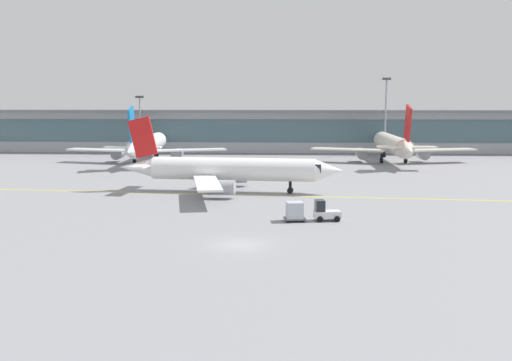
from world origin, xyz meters
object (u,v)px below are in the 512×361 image
(gate_airplane_2, at_px, (392,145))
(taxiing_regional_jet, at_px, (230,170))
(apron_light_mast_2, at_px, (386,114))
(apron_light_mast_1, at_px, (140,122))
(gate_airplane_1, at_px, (147,145))
(cargo_dolly_lead, at_px, (295,211))
(baggage_tug, at_px, (325,212))

(gate_airplane_2, height_order, taxiing_regional_jet, gate_airplane_2)
(apron_light_mast_2, bearing_deg, apron_light_mast_1, 178.10)
(gate_airplane_1, xyz_separation_m, apron_light_mast_2, (47.61, 14.93, 5.65))
(gate_airplane_1, xyz_separation_m, gate_airplane_2, (46.84, 2.12, 0.08))
(gate_airplane_1, distance_m, cargo_dolly_lead, 59.60)
(taxiing_regional_jet, height_order, baggage_tug, taxiing_regional_jet)
(gate_airplane_1, bearing_deg, baggage_tug, -152.43)
(cargo_dolly_lead, bearing_deg, gate_airplane_1, 109.85)
(gate_airplane_2, xyz_separation_m, taxiing_regional_jet, (-27.84, -37.43, -0.41))
(gate_airplane_2, height_order, cargo_dolly_lead, gate_airplane_2)
(gate_airplane_2, bearing_deg, apron_light_mast_1, 74.77)
(gate_airplane_1, relative_size, baggage_tug, 11.92)
(cargo_dolly_lead, bearing_deg, gate_airplane_2, 63.16)
(taxiing_regional_jet, bearing_deg, apron_light_mast_2, 65.75)
(gate_airplane_1, distance_m, taxiing_regional_jet, 40.10)
(gate_airplane_1, xyz_separation_m, apron_light_mast_1, (-5.33, 16.68, 3.75))
(cargo_dolly_lead, xyz_separation_m, apron_light_mast_2, (20.67, 68.05, 7.86))
(gate_airplane_2, bearing_deg, cargo_dolly_lead, 160.56)
(baggage_tug, distance_m, cargo_dolly_lead, 3.04)
(baggage_tug, relative_size, apron_light_mast_2, 0.17)
(gate_airplane_1, relative_size, taxiing_regional_jet, 1.11)
(baggage_tug, distance_m, apron_light_mast_2, 70.40)
(apron_light_mast_1, bearing_deg, gate_airplane_2, -15.60)
(gate_airplane_1, relative_size, gate_airplane_2, 0.98)
(taxiing_regional_jet, height_order, apron_light_mast_1, apron_light_mast_1)
(baggage_tug, bearing_deg, cargo_dolly_lead, 180.00)
(taxiing_regional_jet, height_order, apron_light_mast_2, apron_light_mast_2)
(apron_light_mast_2, bearing_deg, baggage_tug, -104.62)
(gate_airplane_1, xyz_separation_m, cargo_dolly_lead, (26.94, -53.12, -2.21))
(cargo_dolly_lead, bearing_deg, baggage_tug, -0.00)
(baggage_tug, bearing_deg, gate_airplane_2, 65.87)
(gate_airplane_2, distance_m, baggage_tug, 57.46)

